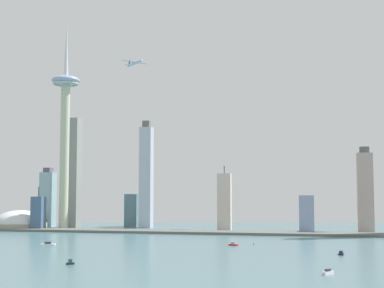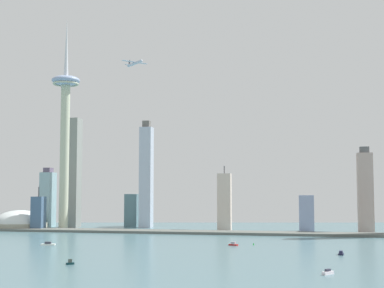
{
  "view_description": "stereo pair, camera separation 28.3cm",
  "coord_description": "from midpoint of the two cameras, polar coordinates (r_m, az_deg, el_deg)",
  "views": [
    {
      "loc": [
        147.39,
        -281.16,
        60.16
      ],
      "look_at": [
        -0.24,
        447.94,
        120.76
      ],
      "focal_mm": 51.85,
      "sensor_mm": 36.0,
      "label": 1
    },
    {
      "loc": [
        147.67,
        -281.1,
        60.16
      ],
      "look_at": [
        -0.24,
        447.94,
        120.76
      ],
      "focal_mm": 51.85,
      "sensor_mm": 36.0,
      "label": 2
    }
  ],
  "objects": [
    {
      "name": "waterfront_pier",
      "position": [
        763.77,
        0.28,
        -9.05
      ],
      "size": [
        709.08,
        40.34,
        3.32
      ],
      "primitive_type": "cube",
      "color": "#5B5F59",
      "rests_on": "ground"
    },
    {
      "name": "observation_tower",
      "position": [
        858.98,
        -12.93,
        2.57
      ],
      "size": [
        42.56,
        42.56,
        320.43
      ],
      "color": "beige",
      "rests_on": "ground"
    },
    {
      "name": "stadium_dome",
      "position": [
        886.48,
        -17.3,
        -7.81
      ],
      "size": [
        81.34,
        81.34,
        39.57
      ],
      "color": "#A09F8C",
      "rests_on": "ground"
    },
    {
      "name": "skyscraper_0",
      "position": [
        876.84,
        -4.74,
        -3.29
      ],
      "size": [
        18.78,
        18.94,
        168.12
      ],
      "color": "#AEB9CB",
      "rests_on": "ground"
    },
    {
      "name": "skyscraper_1",
      "position": [
        897.91,
        -12.09,
        -2.88
      ],
      "size": [
        18.85,
        21.53,
        172.64
      ],
      "color": "gray",
      "rests_on": "ground"
    },
    {
      "name": "skyscraper_3",
      "position": [
        902.77,
        -6.18,
        -6.79
      ],
      "size": [
        20.43,
        22.11,
        52.19
      ],
      "color": "slate",
      "rests_on": "ground"
    },
    {
      "name": "skyscraper_4",
      "position": [
        811.2,
        17.39,
        -4.67
      ],
      "size": [
        20.78,
        18.35,
        119.33
      ],
      "color": "#C2A395",
      "rests_on": "ground"
    },
    {
      "name": "skyscraper_5",
      "position": [
        812.52,
        3.35,
        -5.97
      ],
      "size": [
        19.54,
        15.06,
        93.95
      ],
      "color": "beige",
      "rests_on": "ground"
    },
    {
      "name": "skyscraper_6",
      "position": [
        817.33,
        11.69,
        -6.98
      ],
      "size": [
        21.14,
        15.77,
        51.38
      ],
      "color": "#95A1C4",
      "rests_on": "ground"
    },
    {
      "name": "skyscraper_7",
      "position": [
        848.53,
        -15.54,
        -6.89
      ],
      "size": [
        17.1,
        16.44,
        63.3
      ],
      "color": "#425F80",
      "rests_on": "ground"
    },
    {
      "name": "skyscraper_8",
      "position": [
        916.77,
        -14.63,
        -5.47
      ],
      "size": [
        17.5,
        26.54,
        94.12
      ],
      "color": "#8CB0B8",
      "rests_on": "ground"
    },
    {
      "name": "boat_0",
      "position": [
        603.27,
        4.27,
        -10.23
      ],
      "size": [
        10.75,
        7.56,
        4.04
      ],
      "rotation": [
        0.0,
        0.0,
        5.88
      ],
      "color": "#AF1E1C",
      "rests_on": "ground"
    },
    {
      "name": "boat_1",
      "position": [
        462.11,
        -12.44,
        -11.83
      ],
      "size": [
        6.32,
        5.66,
        4.42
      ],
      "rotation": [
        0.0,
        0.0,
        0.67
      ],
      "color": "#0C2A2E",
      "rests_on": "ground"
    },
    {
      "name": "boat_5",
      "position": [
        412.33,
        13.79,
        -12.71
      ],
      "size": [
        8.68,
        9.97,
        3.9
      ],
      "rotation": [
        0.0,
        0.0,
        0.91
      ],
      "color": "white",
      "rests_on": "ground"
    },
    {
      "name": "boat_6",
      "position": [
        623.91,
        -14.59,
        -9.92
      ],
      "size": [
        15.77,
        9.12,
        3.7
      ],
      "rotation": [
        0.0,
        0.0,
        3.38
      ],
      "color": "white",
      "rests_on": "ground"
    },
    {
      "name": "boat_7",
      "position": [
        536.03,
        15.07,
        -10.8
      ],
      "size": [
        5.61,
        11.97,
        3.63
      ],
      "rotation": [
        0.0,
        0.0,
        1.46
      ],
      "color": "black",
      "rests_on": "ground"
    },
    {
      "name": "channel_buoy_0",
      "position": [
        611.03,
        6.34,
        -10.17
      ],
      "size": [
        1.69,
        1.69,
        2.29
      ],
      "primitive_type": "cone",
      "color": "green",
      "rests_on": "ground"
    },
    {
      "name": "airplane",
      "position": [
        722.76,
        -5.89,
        8.29
      ],
      "size": [
        29.78,
        29.91,
        8.71
      ],
      "rotation": [
        0.0,
        0.0,
        5.53
      ],
      "color": "silver"
    }
  ]
}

